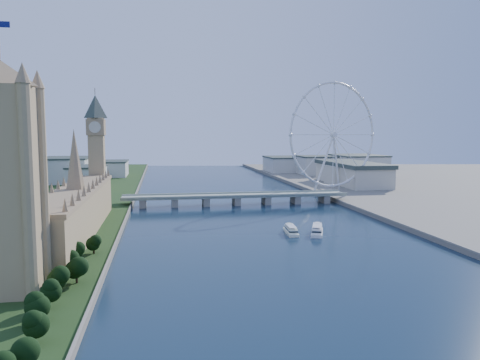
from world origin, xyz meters
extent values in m
plane|color=#16263D|center=(0.00, 0.00, 0.00)|extent=(2000.00, 2000.00, 0.00)
cube|color=tan|center=(-135.00, 55.00, 46.00)|extent=(22.00, 22.00, 86.00)
pyramid|color=#937A59|center=(-135.00, 55.00, 99.00)|extent=(28.16, 28.16, 10.00)
cube|color=navy|center=(-132.80, 55.00, 113.00)|extent=(4.00, 0.16, 2.40)
cube|color=tan|center=(-128.00, 170.00, 17.00)|extent=(24.00, 200.00, 28.00)
cone|color=#937A59|center=(-128.00, 170.00, 53.00)|extent=(12.00, 12.00, 40.00)
cube|color=tan|center=(-128.00, 278.00, 43.00)|extent=(13.00, 13.00, 80.00)
cube|color=#937A59|center=(-128.00, 278.00, 75.00)|extent=(15.00, 15.00, 14.00)
pyramid|color=#2D3833|center=(-128.00, 278.00, 103.00)|extent=(20.02, 20.02, 20.00)
cube|color=gray|center=(0.00, 300.00, 8.50)|extent=(220.00, 22.00, 2.00)
cube|color=gray|center=(-90.00, 300.00, 3.75)|extent=(6.00, 20.00, 7.50)
cube|color=gray|center=(-60.00, 300.00, 3.75)|extent=(6.00, 20.00, 7.50)
cube|color=gray|center=(-30.00, 300.00, 3.75)|extent=(6.00, 20.00, 7.50)
cube|color=gray|center=(0.00, 300.00, 3.75)|extent=(6.00, 20.00, 7.50)
cube|color=gray|center=(30.00, 300.00, 3.75)|extent=(6.00, 20.00, 7.50)
cube|color=gray|center=(60.00, 300.00, 3.75)|extent=(6.00, 20.00, 7.50)
cube|color=gray|center=(90.00, 300.00, 3.75)|extent=(6.00, 20.00, 7.50)
torus|color=silver|center=(120.00, 355.00, 68.00)|extent=(113.60, 39.12, 118.60)
cylinder|color=silver|center=(120.00, 355.00, 68.00)|extent=(7.25, 6.61, 6.00)
cube|color=gray|center=(117.00, 365.00, 4.00)|extent=(14.00, 10.00, 2.00)
cube|color=beige|center=(-160.00, 430.00, 16.00)|extent=(40.00, 60.00, 26.00)
cube|color=beige|center=(-200.00, 520.00, 19.00)|extent=(60.00, 80.00, 32.00)
cube|color=beige|center=(-150.00, 600.00, 14.00)|extent=(50.00, 70.00, 22.00)
cube|color=beige|center=(180.00, 580.00, 17.00)|extent=(60.00, 60.00, 28.00)
cube|color=beige|center=(240.00, 560.00, 18.00)|extent=(70.00, 90.00, 30.00)
cube|color=beige|center=(140.00, 640.00, 15.00)|extent=(60.00, 80.00, 24.00)
camera|label=1|loc=(-72.47, -148.63, 70.16)|focal=35.00mm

